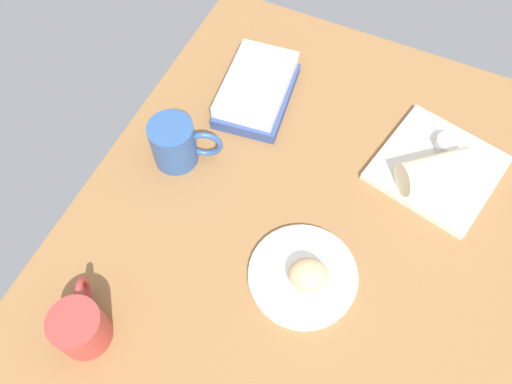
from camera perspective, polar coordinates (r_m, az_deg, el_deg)
dining_table at (r=103.12cm, az=5.65°, el=-4.19°), size 110.00×90.00×4.00cm
round_plate at (r=96.37cm, az=5.21°, el=-9.23°), size 20.28×20.28×1.40cm
scone_pastry at (r=92.97cm, az=5.85°, el=-9.16°), size 8.47×8.93×5.20cm
square_plate at (r=112.78cm, az=19.45°, el=2.53°), size 27.57×27.57×1.60cm
sauce_cup at (r=114.28cm, az=20.60°, el=5.01°), size 5.41×5.41×2.58cm
breakfast_wrap at (r=106.88cm, az=19.40°, el=2.13°), size 14.74×15.68×6.97cm
book_stack at (r=116.38cm, az=0.07°, el=11.28°), size 23.95×17.03×5.59cm
coffee_mug at (r=105.59cm, az=-8.92°, el=5.41°), size 9.24×14.18×10.46cm
second_mug at (r=93.99cm, az=-18.93°, el=-13.89°), size 12.78×9.53×8.81cm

